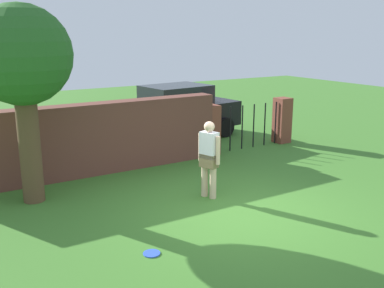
# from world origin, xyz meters

# --- Properties ---
(ground_plane) EXTENTS (40.00, 40.00, 0.00)m
(ground_plane) POSITION_xyz_m (0.00, 0.00, 0.00)
(ground_plane) COLOR #3D7528
(brick_wall) EXTENTS (6.57, 0.50, 1.73)m
(brick_wall) POSITION_xyz_m (-1.50, 3.79, 0.86)
(brick_wall) COLOR brown
(brick_wall) RESTS_ON ground
(tree) EXTENTS (1.93, 1.93, 3.92)m
(tree) POSITION_xyz_m (-3.19, 2.68, 2.85)
(tree) COLOR brown
(tree) RESTS_ON ground
(person) EXTENTS (0.33, 0.52, 1.62)m
(person) POSITION_xyz_m (-0.02, 0.98, 0.90)
(person) COLOR beige
(person) RESTS_ON ground
(fence_gate) EXTENTS (3.13, 0.44, 1.40)m
(fence_gate) POSITION_xyz_m (3.23, 3.79, 0.70)
(fence_gate) COLOR brown
(fence_gate) RESTS_ON ground
(car) EXTENTS (4.37, 2.31, 1.72)m
(car) POSITION_xyz_m (2.03, 5.99, 0.86)
(car) COLOR black
(car) RESTS_ON ground
(frisbee_blue) EXTENTS (0.27, 0.27, 0.02)m
(frisbee_blue) POSITION_xyz_m (-2.15, -0.61, 0.01)
(frisbee_blue) COLOR blue
(frisbee_blue) RESTS_ON ground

